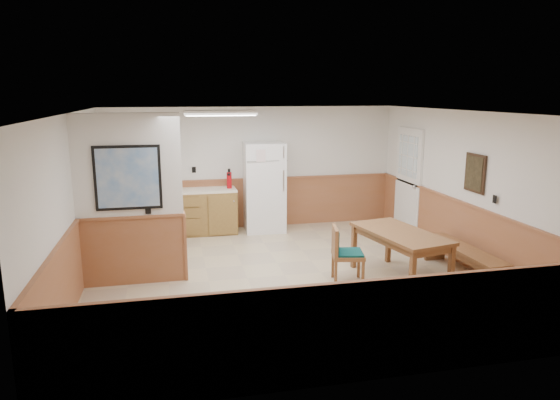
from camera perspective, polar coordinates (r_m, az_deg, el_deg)
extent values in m
plane|color=tan|center=(7.83, 0.53, -8.59)|extent=(6.00, 6.00, 0.00)
cube|color=silver|center=(7.32, 0.57, 10.02)|extent=(6.00, 6.00, 0.02)
cube|color=white|center=(10.38, -3.17, 3.70)|extent=(6.00, 0.02, 2.50)
cube|color=white|center=(8.65, 20.32, 1.25)|extent=(0.02, 6.00, 2.50)
cube|color=white|center=(7.42, -22.66, -0.64)|extent=(0.02, 6.00, 2.50)
cube|color=#9A5D3D|center=(10.49, -3.11, -0.37)|extent=(6.00, 0.04, 1.00)
cube|color=#9A5D3D|center=(8.80, 19.85, -3.56)|extent=(0.04, 6.00, 1.00)
cube|color=#9A5D3D|center=(7.60, -22.05, -6.16)|extent=(0.04, 6.00, 1.00)
cube|color=white|center=(7.43, -17.01, 3.71)|extent=(1.50, 0.15, 1.50)
cube|color=#9A5D3D|center=(7.70, -16.43, -5.53)|extent=(1.50, 0.17, 1.00)
cube|color=black|center=(7.36, -16.99, 2.45)|extent=(0.92, 0.03, 0.92)
cube|color=silver|center=(7.34, -17.00, 2.43)|extent=(0.84, 0.01, 0.84)
cube|color=olive|center=(10.10, -8.99, -1.41)|extent=(1.40, 0.60, 0.86)
cube|color=olive|center=(10.13, -17.32, -1.78)|extent=(0.06, 0.60, 0.86)
cube|color=olive|center=(10.09, -13.13, -1.60)|extent=(0.06, 0.60, 0.86)
cube|color=white|center=(9.99, -11.37, 1.00)|extent=(2.20, 0.60, 0.04)
cube|color=white|center=(10.28, -11.42, 1.69)|extent=(2.20, 0.02, 0.10)
cube|color=white|center=(10.29, 14.43, 1.99)|extent=(0.05, 1.02, 2.15)
cube|color=white|center=(10.29, 14.38, 1.99)|extent=(0.04, 0.90, 2.05)
cube|color=silver|center=(10.20, 14.41, 4.89)|extent=(0.02, 0.76, 0.80)
cube|color=white|center=(10.20, -14.94, 4.86)|extent=(0.80, 0.03, 1.00)
cube|color=white|center=(10.18, -14.95, 4.85)|extent=(0.70, 0.01, 0.90)
cube|color=#312013|center=(8.34, 21.40, 2.88)|extent=(0.03, 0.50, 0.60)
cube|color=black|center=(8.32, 21.28, 2.88)|extent=(0.01, 0.42, 0.52)
cube|color=white|center=(8.48, -6.80, 9.89)|extent=(1.20, 0.30, 0.08)
cube|color=white|center=(8.48, -6.79, 9.59)|extent=(1.15, 0.25, 0.01)
cube|color=white|center=(10.10, -1.82, 1.49)|extent=(0.83, 0.73, 1.81)
cube|color=silver|center=(9.71, 0.41, 5.48)|extent=(0.03, 0.02, 0.23)
cube|color=silver|center=(9.79, 0.40, 2.22)|extent=(0.03, 0.02, 0.43)
cube|color=#935F36|center=(7.65, 13.60, -3.72)|extent=(1.09, 1.71, 0.05)
cube|color=#935F36|center=(7.67, 13.57, -4.26)|extent=(0.97, 1.59, 0.10)
cube|color=#935F36|center=(7.02, 14.88, -8.46)|extent=(0.08, 0.08, 0.70)
cube|color=#935F36|center=(8.14, 8.45, -5.29)|extent=(0.08, 0.08, 0.70)
cube|color=#935F36|center=(7.44, 18.97, -7.53)|extent=(0.08, 0.08, 0.70)
cube|color=#935F36|center=(8.51, 12.30, -4.67)|extent=(0.08, 0.08, 0.70)
cube|color=#935F36|center=(8.16, 20.35, -5.34)|extent=(0.43, 1.73, 0.05)
cube|color=#935F36|center=(7.61, 23.52, -8.67)|extent=(0.36, 0.07, 0.40)
cube|color=#935F36|center=(8.89, 17.44, -5.26)|extent=(0.36, 0.07, 0.40)
cube|color=#935F36|center=(7.49, 7.77, -6.27)|extent=(0.54, 0.54, 0.06)
cube|color=#0D4341|center=(7.48, 7.78, -5.94)|extent=(0.49, 0.49, 0.03)
cube|color=#935F36|center=(7.40, 6.30, -4.60)|extent=(0.14, 0.46, 0.40)
cube|color=#0D4341|center=(7.38, 4.77, -4.61)|extent=(0.10, 0.39, 0.34)
cube|color=#935F36|center=(7.35, 6.39, -8.44)|extent=(0.05, 0.05, 0.39)
cube|color=#935F36|center=(7.72, 6.06, -7.41)|extent=(0.05, 0.05, 0.39)
cube|color=#935F36|center=(7.41, 9.46, -8.37)|extent=(0.05, 0.05, 0.39)
cube|color=#935F36|center=(7.78, 8.98, -7.36)|extent=(0.05, 0.05, 0.39)
cylinder|color=#AF0910|center=(10.02, -5.82, 2.26)|extent=(0.11, 0.11, 0.32)
cylinder|color=black|center=(9.99, -5.85, 3.37)|extent=(0.05, 0.05, 0.07)
cylinder|color=#198B32|center=(10.02, -14.70, 1.56)|extent=(0.07, 0.07, 0.20)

